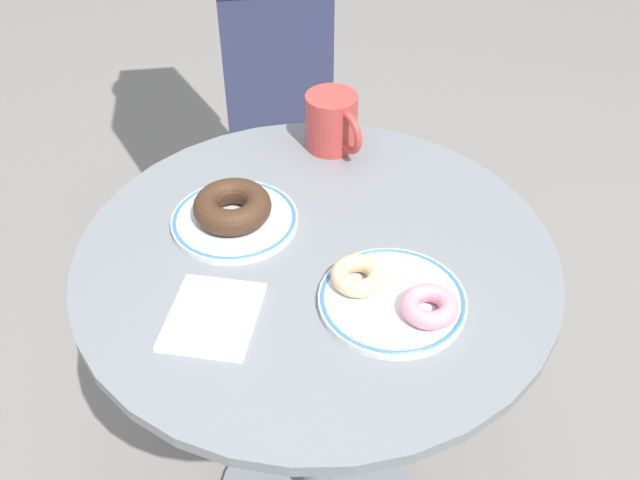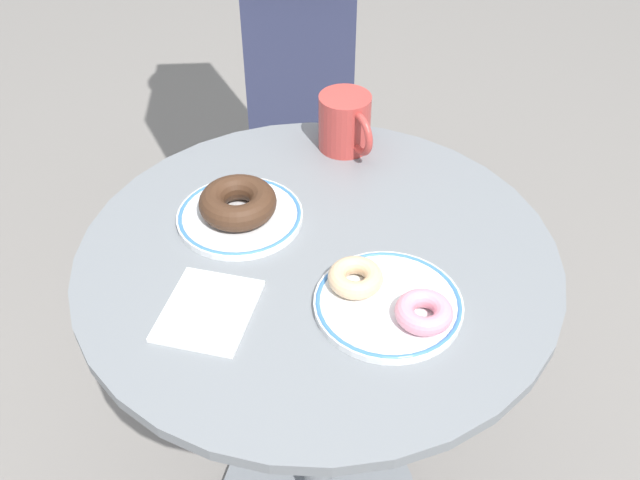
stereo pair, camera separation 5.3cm
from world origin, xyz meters
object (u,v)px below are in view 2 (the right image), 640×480
donut_chocolate (237,203)px  paper_napkin (208,310)px  cafe_table (318,362)px  donut_pink_frosted (424,312)px  plate_left (241,215)px  coffee_mug (346,123)px  plate_right (388,303)px  donut_glazed (355,278)px

donut_chocolate → paper_napkin: bearing=-65.9°
cafe_table → donut_chocolate: bearing=-179.6°
donut_pink_frosted → plate_left: bearing=170.1°
paper_napkin → coffee_mug: bearing=94.9°
cafe_table → plate_left: bearing=178.5°
cafe_table → paper_napkin: (-0.06, -0.18, 0.25)m
cafe_table → donut_pink_frosted: bearing=-15.8°
donut_pink_frosted → coffee_mug: (-0.28, 0.30, 0.02)m
cafe_table → plate_right: (0.14, -0.05, 0.26)m
donut_pink_frosted → coffee_mug: 0.42m
plate_left → paper_napkin: (0.08, -0.18, -0.00)m
plate_left → plate_right: (0.27, -0.05, 0.00)m
plate_right → plate_left: bearing=169.4°
donut_chocolate → plate_left: bearing=68.7°
cafe_table → donut_pink_frosted: donut_pink_frosted is taller
plate_left → coffee_mug: bearing=80.9°
paper_napkin → donut_chocolate: bearing=114.1°
plate_left → donut_chocolate: 0.03m
plate_right → donut_chocolate: 0.28m
donut_glazed → paper_napkin: 0.20m
plate_left → paper_napkin: bearing=-66.9°
donut_pink_frosted → paper_napkin: (-0.25, -0.12, -0.02)m
cafe_table → coffee_mug: size_ratio=5.88×
cafe_table → donut_glazed: (0.08, -0.04, 0.27)m
cafe_table → donut_glazed: 0.29m
plate_left → donut_glazed: (0.22, -0.05, 0.02)m
paper_napkin → plate_left: bearing=113.1°
plate_left → donut_pink_frosted: donut_pink_frosted is taller
cafe_table → donut_chocolate: (-0.14, -0.00, 0.28)m
donut_pink_frosted → paper_napkin: size_ratio=0.55×
donut_pink_frosted → plate_right: bearing=173.3°
cafe_table → donut_glazed: donut_glazed is taller
donut_glazed → paper_napkin: size_ratio=0.55×
donut_pink_frosted → donut_glazed: same height
cafe_table → plate_right: size_ratio=3.63×
cafe_table → paper_napkin: 0.31m
paper_napkin → coffee_mug: coffee_mug is taller
cafe_table → coffee_mug: coffee_mug is taller
paper_napkin → coffee_mug: size_ratio=1.11×
plate_left → donut_pink_frosted: (0.32, -0.06, 0.02)m
plate_right → donut_chocolate: (-0.27, 0.05, 0.02)m
donut_chocolate → donut_pink_frosted: (0.32, -0.05, -0.01)m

